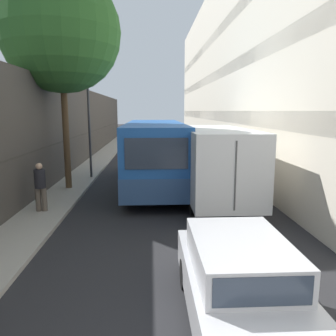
# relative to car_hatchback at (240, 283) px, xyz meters

# --- Properties ---
(ground_plane) EXTENTS (150.00, 150.00, 0.00)m
(ground_plane) POSITION_rel_car_hatchback_xyz_m (-0.90, 11.63, -0.75)
(ground_plane) COLOR #232326
(sidewalk_left) EXTENTS (1.69, 60.00, 0.12)m
(sidewalk_left) POSITION_rel_car_hatchback_xyz_m (-5.29, 11.63, -0.69)
(sidewalk_left) COLOR #9E998E
(sidewalk_left) RESTS_ON ground_plane
(building_left_shopfront) EXTENTS (2.40, 60.00, 5.15)m
(building_left_shopfront) POSITION_rel_car_hatchback_xyz_m (-7.23, 11.63, 1.59)
(building_left_shopfront) COLOR #423D38
(building_left_shopfront) RESTS_ON ground_plane
(building_right_apartment) EXTENTS (2.40, 60.00, 13.05)m
(building_right_apartment) POSITION_rel_car_hatchback_xyz_m (4.40, 11.63, 5.75)
(building_right_apartment) COLOR beige
(building_right_apartment) RESTS_ON ground_plane
(car_hatchback) EXTENTS (1.78, 4.19, 1.50)m
(car_hatchback) POSITION_rel_car_hatchback_xyz_m (0.00, 0.00, 0.00)
(car_hatchback) COLOR #B7B7BC
(car_hatchback) RESTS_ON ground_plane
(bus) EXTENTS (2.63, 9.75, 3.06)m
(bus) POSITION_rel_car_hatchback_xyz_m (-1.30, 10.70, 0.87)
(bus) COLOR #1E519E
(bus) RESTS_ON ground_plane
(box_truck) EXTENTS (2.41, 8.98, 2.93)m
(box_truck) POSITION_rel_car_hatchback_xyz_m (1.06, 8.82, 0.84)
(box_truck) COLOR silver
(box_truck) RESTS_ON ground_plane
(pedestrian) EXTENTS (0.40, 0.38, 1.71)m
(pedestrian) POSITION_rel_car_hatchback_xyz_m (-5.36, 6.36, 0.29)
(pedestrian) COLOR brown
(pedestrian) RESTS_ON sidewalk_left
(street_lamp) EXTENTS (0.36, 0.80, 7.20)m
(street_lamp) POSITION_rel_car_hatchback_xyz_m (-4.69, 12.39, 4.32)
(street_lamp) COLOR #38383D
(street_lamp) RESTS_ON sidewalk_left
(street_tree_left) EXTENTS (5.13, 5.13, 9.37)m
(street_tree_left) POSITION_rel_car_hatchback_xyz_m (-5.29, 9.95, 6.16)
(street_tree_left) COLOR #4C3823
(street_tree_left) RESTS_ON sidewalk_left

